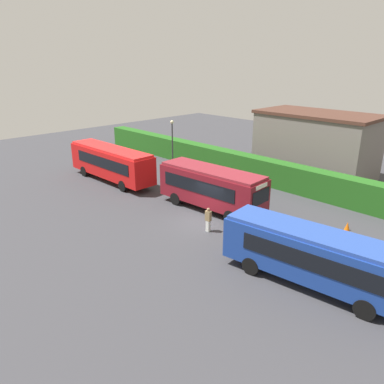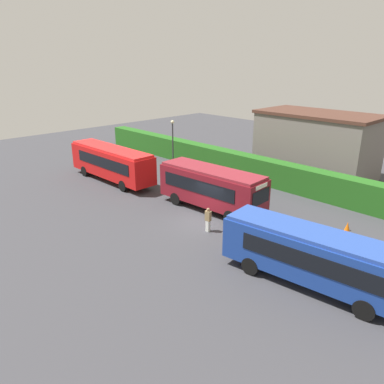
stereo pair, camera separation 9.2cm
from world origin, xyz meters
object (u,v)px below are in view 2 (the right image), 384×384
object	(u,v)px
person_left	(208,219)
traffic_cone	(347,226)
bus_red	(111,162)
lamppost	(173,138)
bus_maroon	(212,186)
person_center	(281,241)
bus_blue	(313,255)

from	to	relation	value
person_left	traffic_cone	size ratio (longest dim) A/B	2.84
bus_red	lamppost	world-z (taller)	lamppost
bus_red	lamppost	bearing A→B (deg)	-95.68
lamppost	traffic_cone	bearing A→B (deg)	-5.03
person_left	lamppost	world-z (taller)	lamppost
bus_maroon	traffic_cone	xyz separation A→B (m)	(9.06, 3.90, -1.57)
person_center	lamppost	world-z (taller)	lamppost
bus_blue	lamppost	world-z (taller)	lamppost
bus_red	person_center	distance (m)	19.30
traffic_cone	person_center	bearing A→B (deg)	-102.07
person_center	bus_blue	bearing A→B (deg)	129.38
bus_blue	lamppost	size ratio (longest dim) A/B	1.93
traffic_cone	lamppost	size ratio (longest dim) A/B	0.12
bus_red	person_center	world-z (taller)	bus_red
person_left	traffic_cone	bearing A→B (deg)	131.85
bus_red	bus_blue	distance (m)	22.28
bus_maroon	person_left	bearing A→B (deg)	-53.62
bus_blue	person_center	bearing A→B (deg)	-36.21
bus_blue	lamppost	distance (m)	23.65
bus_red	traffic_cone	bearing A→B (deg)	-166.34
person_left	traffic_cone	xyz separation A→B (m)	(6.50, 6.94, -0.60)
person_center	lamppost	size ratio (longest dim) A/B	0.33
traffic_cone	lamppost	xyz separation A→B (m)	(-20.01, 1.76, 2.90)
person_center	traffic_cone	bearing A→B (deg)	-123.11
bus_blue	lamppost	bearing A→B (deg)	-30.39
bus_red	person_left	size ratio (longest dim) A/B	6.26
lamppost	bus_maroon	bearing A→B (deg)	-27.34
traffic_cone	lamppost	distance (m)	20.29
bus_red	traffic_cone	size ratio (longest dim) A/B	17.76
bus_blue	lamppost	xyz separation A→B (m)	(-21.60, 9.51, 1.45)
bus_blue	person_left	size ratio (longest dim) A/B	5.74
bus_red	bus_maroon	bearing A→B (deg)	-173.49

